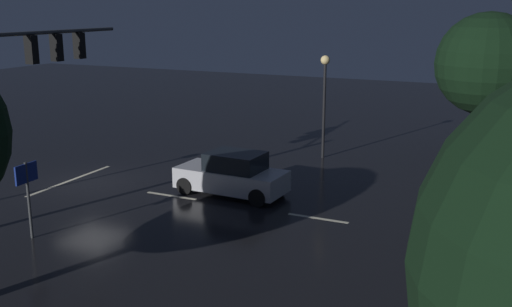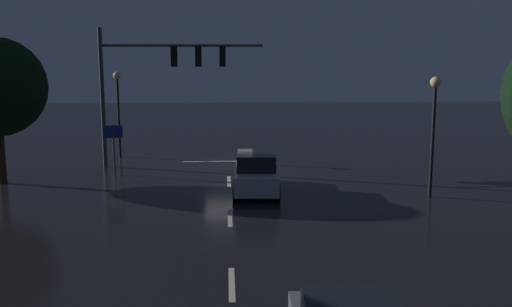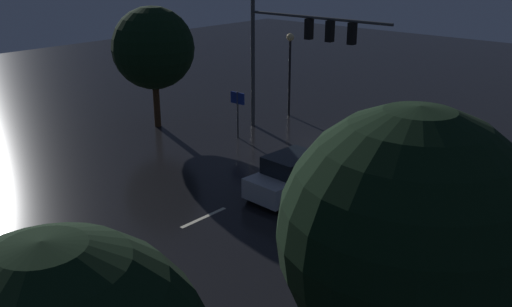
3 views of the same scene
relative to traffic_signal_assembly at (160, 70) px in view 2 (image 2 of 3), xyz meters
name	(u,v)px [view 2 (image 2 of 3)]	position (x,y,z in m)	size (l,w,h in m)	color
ground_plane	(229,165)	(-3.48, -0.16, -4.99)	(80.00, 80.00, 0.00)	black
traffic_signal_assembly	(160,70)	(0.00, 0.00, 0.00)	(8.34, 0.47, 7.14)	#383A3D
lane_dash_far	(229,181)	(-3.48, 3.84, -4.98)	(2.20, 0.16, 0.01)	beige
lane_dash_mid	(230,218)	(-3.48, 9.84, -4.98)	(2.20, 0.16, 0.01)	beige
lane_dash_near	(232,284)	(-3.48, 15.84, -4.98)	(2.20, 0.16, 0.01)	beige
stop_bar	(228,161)	(-3.48, -1.19, -4.98)	(5.00, 0.16, 0.01)	beige
car_approaching	(256,173)	(-4.64, 5.90, -4.19)	(2.09, 4.44, 1.70)	#B7B7BC
street_lamp_left_kerb	(434,113)	(-11.73, 7.21, -1.53)	(0.44, 0.44, 4.92)	black
street_lamp_right_kerb	(118,97)	(2.71, -2.91, -1.57)	(0.44, 0.44, 4.85)	black
route_sign	(113,139)	(2.06, 2.18, -3.19)	(0.90, 0.09, 2.49)	#383A3D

